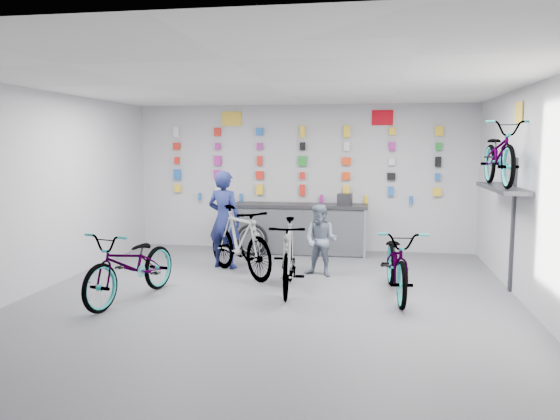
% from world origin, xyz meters
% --- Properties ---
extents(floor, '(8.00, 8.00, 0.00)m').
position_xyz_m(floor, '(0.00, 0.00, 0.00)').
color(floor, '#4D4D52').
rests_on(floor, ground).
extents(ceiling, '(8.00, 8.00, 0.00)m').
position_xyz_m(ceiling, '(0.00, 0.00, 3.00)').
color(ceiling, white).
rests_on(ceiling, wall_back).
extents(wall_back, '(7.00, 0.00, 7.00)m').
position_xyz_m(wall_back, '(0.00, 4.00, 1.50)').
color(wall_back, '#B6B6B8').
rests_on(wall_back, floor).
extents(wall_front, '(7.00, 0.00, 7.00)m').
position_xyz_m(wall_front, '(0.00, -4.00, 1.50)').
color(wall_front, '#B6B6B8').
rests_on(wall_front, floor).
extents(wall_left, '(0.00, 8.00, 8.00)m').
position_xyz_m(wall_left, '(-3.50, 0.00, 1.50)').
color(wall_left, '#B6B6B8').
rests_on(wall_left, floor).
extents(wall_right, '(0.00, 8.00, 8.00)m').
position_xyz_m(wall_right, '(3.50, 0.00, 1.50)').
color(wall_right, '#B6B6B8').
rests_on(wall_right, floor).
extents(counter, '(2.70, 0.66, 1.00)m').
position_xyz_m(counter, '(0.00, 3.54, 0.49)').
color(counter, black).
rests_on(counter, floor).
extents(merch_wall, '(5.56, 0.08, 1.57)m').
position_xyz_m(merch_wall, '(-0.02, 3.93, 1.78)').
color(merch_wall, yellow).
rests_on(merch_wall, wall_back).
extents(wall_bracket, '(0.39, 1.90, 2.00)m').
position_xyz_m(wall_bracket, '(3.33, 1.20, 1.46)').
color(wall_bracket, '#333338').
rests_on(wall_bracket, wall_right).
extents(sign_left, '(0.42, 0.02, 0.30)m').
position_xyz_m(sign_left, '(-1.50, 3.98, 2.72)').
color(sign_left, gold).
rests_on(sign_left, wall_back).
extents(sign_right, '(0.42, 0.02, 0.30)m').
position_xyz_m(sign_right, '(1.60, 3.98, 2.72)').
color(sign_right, red).
rests_on(sign_right, wall_back).
extents(sign_side, '(0.02, 0.40, 0.30)m').
position_xyz_m(sign_side, '(3.48, 1.20, 2.65)').
color(sign_side, gold).
rests_on(sign_side, wall_right).
extents(bike_left, '(1.10, 2.05, 1.02)m').
position_xyz_m(bike_left, '(-1.91, -0.17, 0.51)').
color(bike_left, gray).
rests_on(bike_left, floor).
extents(bike_center, '(0.66, 1.84, 1.09)m').
position_xyz_m(bike_center, '(0.20, 0.64, 0.54)').
color(bike_center, gray).
rests_on(bike_center, floor).
extents(bike_right, '(0.82, 1.98, 1.02)m').
position_xyz_m(bike_right, '(1.79, 0.65, 0.51)').
color(bike_right, gray).
rests_on(bike_right, floor).
extents(bike_service, '(1.74, 1.77, 1.16)m').
position_xyz_m(bike_service, '(-0.75, 1.52, 0.58)').
color(bike_service, gray).
rests_on(bike_service, floor).
extents(bike_wall, '(0.63, 1.80, 0.95)m').
position_xyz_m(bike_wall, '(3.25, 1.20, 2.05)').
color(bike_wall, gray).
rests_on(bike_wall, wall_bracket).
extents(clerk, '(0.72, 0.57, 1.73)m').
position_xyz_m(clerk, '(-1.16, 2.04, 0.87)').
color(clerk, '#161C4A').
rests_on(clerk, floor).
extents(customer, '(0.70, 0.62, 1.20)m').
position_xyz_m(customer, '(0.59, 1.69, 0.60)').
color(customer, slate).
rests_on(customer, floor).
extents(spare_wheel, '(0.64, 0.20, 0.63)m').
position_xyz_m(spare_wheel, '(-0.91, 3.17, 0.31)').
color(spare_wheel, black).
rests_on(spare_wheel, floor).
extents(register, '(0.30, 0.32, 0.22)m').
position_xyz_m(register, '(0.89, 3.55, 1.11)').
color(register, black).
rests_on(register, counter).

